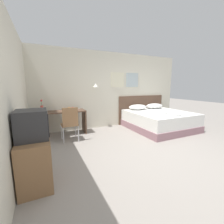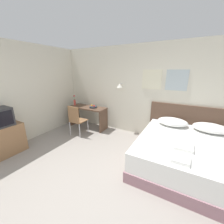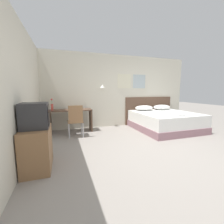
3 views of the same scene
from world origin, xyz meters
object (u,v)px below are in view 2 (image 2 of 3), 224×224
Objects in this scene: bed at (187,155)px; pillow_right at (210,128)px; flower_vase at (75,102)px; folded_towel_mid_bed at (180,159)px; pillow_left at (172,122)px; headboard at (189,126)px; desk at (88,113)px; folded_towel_near_foot at (184,146)px; television at (0,117)px; tv_stand at (5,140)px; desk_chair at (76,119)px; fruit_bowl at (93,107)px.

bed is 2.82× the size of pillow_right.
folded_towel_mid_bed is at bearing -22.12° from flower_vase.
pillow_right is (0.79, 0.00, 0.00)m from pillow_left.
flower_vase reaches higher than headboard.
desk is at bearing -173.91° from headboard.
television is at bearing -161.49° from folded_towel_near_foot.
folded_towel_mid_bed is at bearing -79.21° from pillow_left.
bed is at bearing 22.12° from tv_stand.
folded_towel_mid_bed is 3.00m from desk_chair.
tv_stand reaches higher than bed.
tv_stand is at bearing -116.32° from desk_chair.
folded_towel_near_foot is (-0.49, -1.02, -0.07)m from pillow_right.
pillow_left is (-0.40, 0.72, 0.40)m from bed.
pillow_right is 1.67× the size of television.
pillow_left reaches higher than tv_stand.
pillow_right reaches higher than tv_stand.
headboard is 5.63× the size of flower_vase.
television is (-3.66, -0.79, 0.30)m from folded_towel_mid_bed.
folded_towel_near_foot is 1.32× the size of folded_towel_mid_bed.
pillow_right reaches higher than folded_towel_near_foot.
desk is 1.40× the size of desk_chair.
pillow_right is 2.64× the size of folded_towel_mid_bed.
tv_stand is (-0.13, -2.22, -0.51)m from flower_vase.
desk is at bearing 153.86° from folded_towel_mid_bed.
tv_stand is at bearing -146.31° from pillow_left.
fruit_bowl is 2.43m from television.
bed is 3.76m from flower_vase.
folded_towel_mid_bed is 3.32m from desk.
headboard is at bearing 38.76° from pillow_left.
television reaches higher than pillow_left.
headboard is at bearing 18.49° from desk_chair.
bed is 4.08m from tv_stand.
headboard is 0.53m from pillow_right.
folded_towel_mid_bed is at bearing -26.14° from desk.
headboard is 7.55× the size of folded_towel_mid_bed.
desk is 0.68m from desk_chair.
fruit_bowl is at bearing 166.06° from bed.
tv_stand is at bearing -112.35° from fruit_bowl.
television reaches higher than folded_towel_near_foot.
folded_towel_near_foot is at bearing -6.56° from desk_chair.
flower_vase is at bearing -179.38° from pillow_left.
desk_chair is at bearing -102.25° from fruit_bowl.
television is at bearing -116.23° from desk_chair.
desk_chair is at bearing 179.37° from bed.
television is (-3.38, -2.26, 0.24)m from pillow_left.
desk_chair reaches higher than pillow_right.
pillow_left is 1.07m from folded_towel_near_foot.
flower_vase is (-3.65, -0.35, 0.33)m from headboard.
flower_vase is at bearing 164.52° from folded_towel_near_foot.
bed is at bearing -61.11° from pillow_left.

